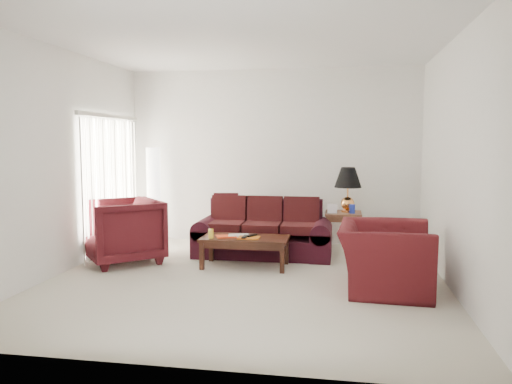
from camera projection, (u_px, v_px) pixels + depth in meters
floor at (245, 281)px, 6.35m from camera, size 5.00×5.00×0.00m
blinds at (111, 185)px, 7.92m from camera, size 0.10×2.00×2.16m
sofa at (263, 229)px, 7.68m from camera, size 2.17×1.10×0.85m
throw_pillow at (226, 205)px, 8.46m from camera, size 0.44×0.26×0.43m
end_table at (343, 231)px, 8.08m from camera, size 0.60×0.60×0.63m
table_lamp at (348, 190)px, 8.04m from camera, size 0.53×0.53×0.73m
clock at (332, 208)px, 7.95m from camera, size 0.15×0.05×0.15m
blue_canister at (352, 209)px, 7.91m from camera, size 0.10×0.10×0.14m
picture_frame at (334, 206)px, 8.24m from camera, size 0.13×0.16×0.05m
floor_lamp at (154, 195)px, 8.67m from camera, size 0.30×0.30×1.69m
armchair_left at (123, 231)px, 7.25m from camera, size 1.43×1.43×0.94m
armchair_right at (385, 257)px, 5.92m from camera, size 1.14×1.28×0.79m
coffee_table at (245, 252)px, 7.03m from camera, size 1.34×0.94×0.43m
magazine_red at (226, 236)px, 7.01m from camera, size 0.33×0.29×0.02m
magazine_white at (238, 235)px, 7.08m from camera, size 0.32×0.26×0.02m
magazine_orange at (249, 238)px, 6.91m from camera, size 0.30×0.22×0.02m
remote_a at (245, 237)px, 6.88m from camera, size 0.07×0.19×0.02m
remote_b at (252, 235)px, 6.97m from camera, size 0.14×0.18×0.02m
yellow_glass at (211, 234)px, 6.92m from camera, size 0.08×0.08×0.13m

